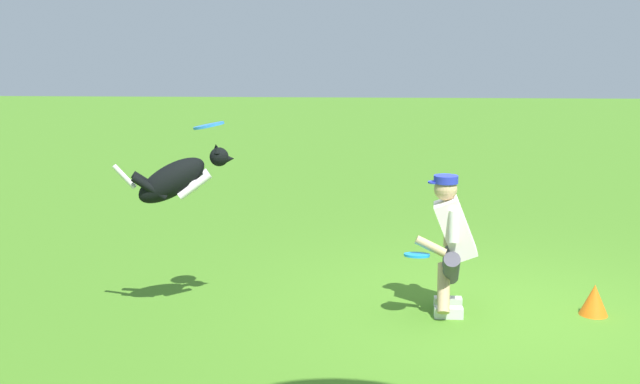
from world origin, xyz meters
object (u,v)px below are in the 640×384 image
at_px(frisbee_held, 417,255).
at_px(person, 451,240).
at_px(dog, 177,179).
at_px(training_cone, 594,300).
at_px(frisbee_flying, 209,126).

bearing_deg(frisbee_held, person, -146.33).
bearing_deg(frisbee_held, dog, 1.14).
bearing_deg(training_cone, dog, 4.27).
height_order(frisbee_held, training_cone, frisbee_held).
xyz_separation_m(frisbee_flying, frisbee_held, (-1.85, 0.04, -1.14)).
relative_size(person, dog, 1.25).
bearing_deg(frisbee_flying, training_cone, -176.80).
distance_m(person, training_cone, 1.44).
bearing_deg(frisbee_held, frisbee_flying, -1.37).
bearing_deg(training_cone, person, 1.12).
bearing_deg(training_cone, frisbee_flying, 3.20).
relative_size(person, frisbee_held, 5.58).
height_order(person, training_cone, person).
distance_m(frisbee_held, training_cone, 1.73).
xyz_separation_m(dog, frisbee_held, (-2.13, -0.04, -0.67)).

